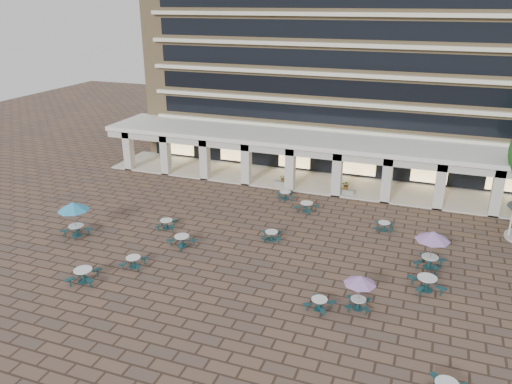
% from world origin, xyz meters
% --- Properties ---
extents(ground, '(120.00, 120.00, 0.00)m').
position_xyz_m(ground, '(0.00, 0.00, 0.00)').
color(ground, brown).
rests_on(ground, ground).
extents(apartment_building, '(40.00, 15.50, 25.20)m').
position_xyz_m(apartment_building, '(0.00, 25.47, 12.60)').
color(apartment_building, tan).
rests_on(apartment_building, ground).
extents(retail_arcade, '(42.00, 6.60, 4.40)m').
position_xyz_m(retail_arcade, '(0.00, 14.80, 3.00)').
color(retail_arcade, white).
rests_on(retail_arcade, ground).
extents(picnic_table_0, '(2.20, 2.20, 0.83)m').
position_xyz_m(picnic_table_0, '(-9.40, -7.12, 0.50)').
color(picnic_table_0, '#163F43').
rests_on(picnic_table_0, ground).
extents(picnic_table_1, '(1.71, 1.71, 0.70)m').
position_xyz_m(picnic_table_1, '(-7.55, -4.52, 0.42)').
color(picnic_table_1, '#163F43').
rests_on(picnic_table_1, ground).
extents(picnic_table_2, '(1.77, 1.77, 0.67)m').
position_xyz_m(picnic_table_2, '(4.78, -5.03, 0.40)').
color(picnic_table_2, '#163F43').
rests_on(picnic_table_2, ground).
extents(picnic_table_4, '(2.26, 2.26, 2.61)m').
position_xyz_m(picnic_table_4, '(-14.00, -2.04, 2.21)').
color(picnic_table_4, '#163F43').
rests_on(picnic_table_4, ground).
extents(picnic_table_5, '(2.14, 2.14, 0.78)m').
position_xyz_m(picnic_table_5, '(-6.00, -0.86, 0.46)').
color(picnic_table_5, '#163F43').
rests_on(picnic_table_5, ground).
extents(picnic_table_6, '(1.81, 1.81, 2.09)m').
position_xyz_m(picnic_table_6, '(6.79, -4.24, 1.77)').
color(picnic_table_6, '#163F43').
rests_on(picnic_table_6, ground).
extents(picnic_table_7, '(2.36, 2.36, 0.86)m').
position_xyz_m(picnic_table_7, '(10.26, -0.90, 0.51)').
color(picnic_table_7, '#163F43').
rests_on(picnic_table_7, ground).
extents(picnic_table_8, '(1.85, 1.85, 0.69)m').
position_xyz_m(picnic_table_8, '(-8.46, 1.29, 0.41)').
color(picnic_table_8, '#163F43').
rests_on(picnic_table_8, ground).
extents(picnic_table_9, '(1.80, 1.80, 0.68)m').
position_xyz_m(picnic_table_9, '(-0.43, 2.17, 0.41)').
color(picnic_table_9, '#163F43').
rests_on(picnic_table_9, ground).
extents(picnic_table_10, '(2.02, 2.02, 0.76)m').
position_xyz_m(picnic_table_10, '(0.58, 8.07, 0.46)').
color(picnic_table_10, '#163F43').
rests_on(picnic_table_10, ground).
extents(picnic_table_11, '(2.20, 2.20, 2.54)m').
position_xyz_m(picnic_table_11, '(10.32, 1.95, 2.16)').
color(picnic_table_11, '#163F43').
rests_on(picnic_table_11, ground).
extents(picnic_table_12, '(1.95, 1.95, 0.72)m').
position_xyz_m(picnic_table_12, '(-1.81, 10.00, 0.43)').
color(picnic_table_12, '#163F43').
rests_on(picnic_table_12, ground).
extents(picnic_table_13, '(1.55, 1.55, 0.66)m').
position_xyz_m(picnic_table_13, '(6.93, 6.58, 0.39)').
color(picnic_table_13, '#163F43').
rests_on(picnic_table_13, ground).
extents(planter_left, '(1.50, 0.66, 1.14)m').
position_xyz_m(planter_left, '(-2.93, 12.90, 0.42)').
color(planter_left, '#989893').
rests_on(planter_left, ground).
extents(planter_right, '(1.50, 0.65, 1.29)m').
position_xyz_m(planter_right, '(2.89, 12.90, 0.53)').
color(planter_right, '#989893').
rests_on(planter_right, ground).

